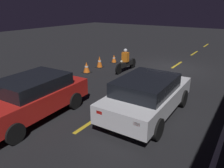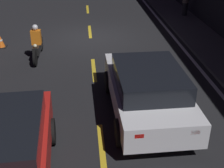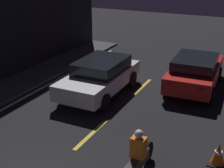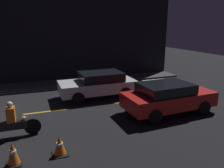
{
  "view_description": "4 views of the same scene",
  "coord_description": "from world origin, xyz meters",
  "px_view_note": "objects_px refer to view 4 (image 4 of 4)",
  "views": [
    {
      "loc": [
        13.2,
        4.24,
        3.77
      ],
      "look_at": [
        6.92,
        0.05,
        1.03
      ],
      "focal_mm": 35.0,
      "sensor_mm": 36.0,
      "label": 1
    },
    {
      "loc": [
        13.84,
        -0.32,
        4.76
      ],
      "look_at": [
        6.67,
        0.37,
        1.03
      ],
      "focal_mm": 50.0,
      "sensor_mm": 36.0,
      "label": 2
    },
    {
      "loc": [
        -3.99,
        -4.51,
        5.25
      ],
      "look_at": [
        4.95,
        -0.03,
        1.23
      ],
      "focal_mm": 50.0,
      "sensor_mm": 36.0,
      "label": 3
    },
    {
      "loc": [
        3.17,
        -10.26,
        3.98
      ],
      "look_at": [
        6.72,
        -0.5,
        1.21
      ],
      "focal_mm": 35.0,
      "sensor_mm": 36.0,
      "label": 4
    }
  ],
  "objects_px": {
    "taxi_red": "(168,97)",
    "traffic_cone_mid": "(13,153)",
    "sedan_white": "(98,84)",
    "traffic_cone_far": "(60,145)",
    "motorcycle": "(9,123)"
  },
  "relations": [
    {
      "from": "taxi_red",
      "to": "motorcycle",
      "type": "distance_m",
      "value": 6.81
    },
    {
      "from": "motorcycle",
      "to": "taxi_red",
      "type": "bearing_deg",
      "value": 2.07
    },
    {
      "from": "sedan_white",
      "to": "motorcycle",
      "type": "xyz_separation_m",
      "value": [
        -4.41,
        -3.45,
        -0.22
      ]
    },
    {
      "from": "motorcycle",
      "to": "traffic_cone_mid",
      "type": "bearing_deg",
      "value": -81.73
    },
    {
      "from": "traffic_cone_mid",
      "to": "sedan_white",
      "type": "bearing_deg",
      "value": 51.5
    },
    {
      "from": "sedan_white",
      "to": "taxi_red",
      "type": "height_order",
      "value": "sedan_white"
    },
    {
      "from": "taxi_red",
      "to": "motorcycle",
      "type": "xyz_separation_m",
      "value": [
        -6.8,
        -0.09,
        -0.21
      ]
    },
    {
      "from": "motorcycle",
      "to": "traffic_cone_far",
      "type": "relative_size",
      "value": 3.46
    },
    {
      "from": "traffic_cone_far",
      "to": "traffic_cone_mid",
      "type": "bearing_deg",
      "value": -177.67
    },
    {
      "from": "sedan_white",
      "to": "traffic_cone_mid",
      "type": "bearing_deg",
      "value": 50.6
    },
    {
      "from": "taxi_red",
      "to": "traffic_cone_mid",
      "type": "relative_size",
      "value": 6.01
    },
    {
      "from": "taxi_red",
      "to": "traffic_cone_far",
      "type": "height_order",
      "value": "taxi_red"
    },
    {
      "from": "sedan_white",
      "to": "traffic_cone_far",
      "type": "height_order",
      "value": "sedan_white"
    },
    {
      "from": "traffic_cone_mid",
      "to": "traffic_cone_far",
      "type": "relative_size",
      "value": 1.13
    },
    {
      "from": "sedan_white",
      "to": "motorcycle",
      "type": "distance_m",
      "value": 5.6
    }
  ]
}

